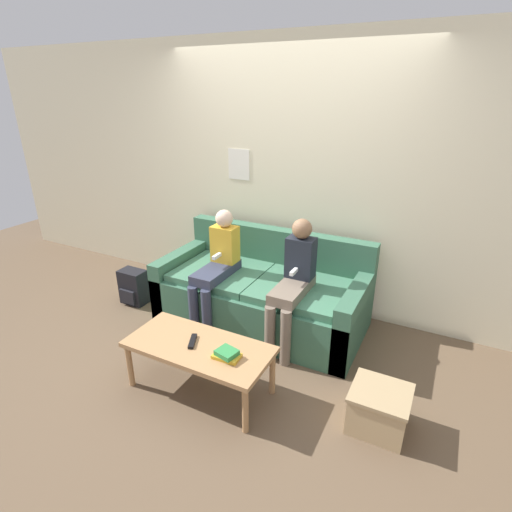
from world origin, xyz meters
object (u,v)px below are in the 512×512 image
Objects in this scene: couch at (262,294)px; person_right at (294,279)px; backpack at (133,287)px; coffee_table at (199,350)px; tv_remote at (193,341)px; storage_box at (379,409)px; person_left at (217,264)px.

person_right reaches higher than couch.
couch is 5.25× the size of backpack.
tv_remote is (-0.06, 0.00, 0.05)m from coffee_table.
couch is at bearing 146.41° from storage_box.
person_right is (0.76, 0.01, 0.01)m from person_left.
storage_box is (0.89, -0.65, -0.48)m from person_right.
backpack is at bearing -176.91° from person_right.
couch is 1.56m from storage_box.
storage_box is (1.29, -0.86, -0.14)m from couch.
person_right is (0.38, 0.88, 0.28)m from coffee_table.
tv_remote is 0.45× the size of storage_box.
storage_box is at bearing -35.81° from person_right.
backpack is (-1.40, 0.79, -0.17)m from coffee_table.
person_right is 2.93× the size of storage_box.
couch is at bearing 62.99° from tv_remote.
couch is at bearing 30.81° from person_left.
person_left is 1.84m from storage_box.
couch is at bearing 12.67° from backpack.
tv_remote is at bearing -91.69° from couch.
couch reaches higher than coffee_table.
backpack is at bearing 150.58° from coffee_table.
person_left is 0.76m from person_right.
couch reaches higher than storage_box.
tv_remote is 0.46× the size of backpack.
backpack is (-1.77, -0.10, -0.45)m from person_right.
tv_remote is at bearing -116.10° from person_right.
tv_remote is at bearing -30.29° from backpack.
storage_box is at bearing 10.55° from coffee_table.
storage_box is (1.27, 0.24, -0.21)m from coffee_table.
coffee_table is 1.00m from person_right.
couch is 1.10m from tv_remote.
couch is 1.74× the size of person_right.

